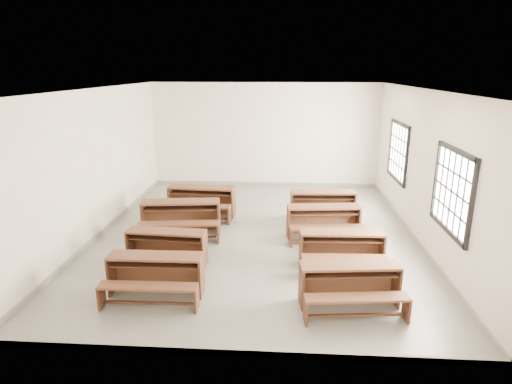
# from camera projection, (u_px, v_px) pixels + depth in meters

# --- Properties ---
(room) EXTENTS (8.50, 8.50, 3.20)m
(room) POSITION_uv_depth(u_px,v_px,m) (260.00, 140.00, 9.02)
(room) COLOR gray
(room) RESTS_ON ground
(desk_set_0) EXTENTS (1.55, 0.82, 0.69)m
(desk_set_0) POSITION_uv_depth(u_px,v_px,m) (155.00, 273.00, 6.96)
(desk_set_0) COLOR brown
(desk_set_0) RESTS_ON ground
(desk_set_1) EXTENTS (1.55, 0.88, 0.67)m
(desk_set_1) POSITION_uv_depth(u_px,v_px,m) (166.00, 246.00, 8.05)
(desk_set_1) COLOR brown
(desk_set_1) RESTS_ON ground
(desk_set_2) EXTENTS (1.82, 1.09, 0.78)m
(desk_set_2) POSITION_uv_depth(u_px,v_px,m) (181.00, 215.00, 9.52)
(desk_set_2) COLOR brown
(desk_set_2) RESTS_ON ground
(desk_set_3) EXTENTS (1.73, 0.99, 0.75)m
(desk_set_3) POSITION_uv_depth(u_px,v_px,m) (201.00, 199.00, 10.75)
(desk_set_3) COLOR brown
(desk_set_3) RESTS_ON ground
(desk_set_4) EXTENTS (1.61, 0.95, 0.69)m
(desk_set_4) POSITION_uv_depth(u_px,v_px,m) (350.00, 283.00, 6.63)
(desk_set_4) COLOR brown
(desk_set_4) RESTS_ON ground
(desk_set_5) EXTENTS (1.58, 0.86, 0.70)m
(desk_set_5) POSITION_uv_depth(u_px,v_px,m) (342.00, 247.00, 7.94)
(desk_set_5) COLOR brown
(desk_set_5) RESTS_ON ground
(desk_set_6) EXTENTS (1.66, 0.98, 0.71)m
(desk_set_6) POSITION_uv_depth(u_px,v_px,m) (324.00, 219.00, 9.37)
(desk_set_6) COLOR brown
(desk_set_6) RESTS_ON ground
(desk_set_7) EXTENTS (1.61, 0.89, 0.71)m
(desk_set_7) POSITION_uv_depth(u_px,v_px,m) (323.00, 204.00, 10.48)
(desk_set_7) COLOR brown
(desk_set_7) RESTS_ON ground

